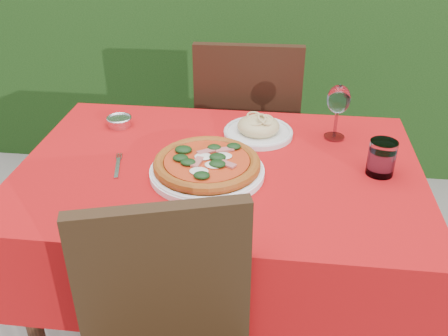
# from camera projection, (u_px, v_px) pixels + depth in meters

# --- Properties ---
(ground) EXTENTS (60.00, 60.00, 0.00)m
(ground) POSITION_uv_depth(u_px,v_px,m) (220.00, 330.00, 1.95)
(ground) COLOR slate
(ground) RESTS_ON ground
(hedge) EXTENTS (3.20, 0.55, 1.78)m
(hedge) POSITION_uv_depth(u_px,v_px,m) (254.00, 3.00, 2.82)
(hedge) COLOR black
(hedge) RESTS_ON ground
(dining_table) EXTENTS (1.26, 0.86, 0.75)m
(dining_table) POSITION_uv_depth(u_px,v_px,m) (220.00, 205.00, 1.65)
(dining_table) COLOR #422415
(dining_table) RESTS_ON ground
(chair_far) EXTENTS (0.45, 0.45, 0.97)m
(chair_far) POSITION_uv_depth(u_px,v_px,m) (248.00, 129.00, 2.24)
(chair_far) COLOR black
(chair_far) RESTS_ON ground
(pizza_plate) EXTENTS (0.37, 0.37, 0.07)m
(pizza_plate) POSITION_uv_depth(u_px,v_px,m) (207.00, 166.00, 1.51)
(pizza_plate) COLOR white
(pizza_plate) RESTS_ON dining_table
(pasta_plate) EXTENTS (0.24, 0.24, 0.07)m
(pasta_plate) POSITION_uv_depth(u_px,v_px,m) (258.00, 129.00, 1.74)
(pasta_plate) COLOR silver
(pasta_plate) RESTS_ON dining_table
(water_glass) EXTENTS (0.08, 0.08, 0.11)m
(water_glass) POSITION_uv_depth(u_px,v_px,m) (381.00, 159.00, 1.50)
(water_glass) COLOR white
(water_glass) RESTS_ON dining_table
(wine_glass) EXTENTS (0.08, 0.08, 0.19)m
(wine_glass) POSITION_uv_depth(u_px,v_px,m) (338.00, 102.00, 1.67)
(wine_glass) COLOR silver
(wine_glass) RESTS_ON dining_table
(fork) EXTENTS (0.06, 0.17, 0.00)m
(fork) POSITION_uv_depth(u_px,v_px,m) (117.00, 168.00, 1.55)
(fork) COLOR #ACADB3
(fork) RESTS_ON dining_table
(steel_ramekin) EXTENTS (0.08, 0.08, 0.03)m
(steel_ramekin) POSITION_uv_depth(u_px,v_px,m) (119.00, 122.00, 1.81)
(steel_ramekin) COLOR silver
(steel_ramekin) RESTS_ON dining_table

